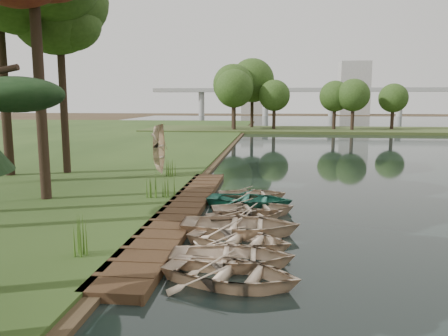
# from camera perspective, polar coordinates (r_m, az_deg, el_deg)

# --- Properties ---
(ground) EXTENTS (300.00, 300.00, 0.00)m
(ground) POSITION_cam_1_polar(r_m,az_deg,el_deg) (17.42, -0.28, -6.21)
(ground) COLOR #3D2F1D
(boardwalk) EXTENTS (1.60, 16.00, 0.30)m
(boardwalk) POSITION_cam_1_polar(r_m,az_deg,el_deg) (17.63, -5.48, -5.56)
(boardwalk) COLOR #392616
(boardwalk) RESTS_ON ground
(peninsula) EXTENTS (50.00, 14.00, 0.45)m
(peninsula) POSITION_cam_1_polar(r_m,az_deg,el_deg) (67.15, 11.42, 4.87)
(peninsula) COLOR #39471F
(peninsula) RESTS_ON ground
(far_trees) EXTENTS (45.60, 5.60, 8.80)m
(far_trees) POSITION_cam_1_polar(r_m,az_deg,el_deg) (66.82, 8.69, 10.25)
(far_trees) COLOR black
(far_trees) RESTS_ON peninsula
(bridge) EXTENTS (95.90, 4.00, 8.60)m
(bridge) POSITION_cam_1_polar(r_m,az_deg,el_deg) (137.15, 10.68, 9.61)
(bridge) COLOR #A5A5A0
(bridge) RESTS_ON ground
(building_a) EXTENTS (10.00, 8.00, 18.00)m
(building_a) POSITION_cam_1_polar(r_m,az_deg,el_deg) (159.30, 16.59, 9.94)
(building_a) COLOR #A5A5A0
(building_a) RESTS_ON ground
(building_b) EXTENTS (8.00, 8.00, 12.00)m
(building_b) POSITION_cam_1_polar(r_m,az_deg,el_deg) (161.89, 3.78, 9.19)
(building_b) COLOR #A5A5A0
(building_b) RESTS_ON ground
(rowboat_0) EXTENTS (3.95, 3.24, 0.71)m
(rowboat_0) POSITION_cam_1_polar(r_m,az_deg,el_deg) (10.93, 0.99, -13.17)
(rowboat_0) COLOR beige
(rowboat_0) RESTS_ON water
(rowboat_1) EXTENTS (3.45, 2.51, 0.70)m
(rowboat_1) POSITION_cam_1_polar(r_m,az_deg,el_deg) (12.02, 1.15, -11.13)
(rowboat_1) COLOR beige
(rowboat_1) RESTS_ON water
(rowboat_2) EXTENTS (3.82, 3.22, 0.67)m
(rowboat_2) POSITION_cam_1_polar(r_m,az_deg,el_deg) (13.48, 2.05, -8.98)
(rowboat_2) COLOR beige
(rowboat_2) RESTS_ON water
(rowboat_3) EXTENTS (3.97, 2.85, 0.82)m
(rowboat_3) POSITION_cam_1_polar(r_m,az_deg,el_deg) (14.71, 2.20, -7.17)
(rowboat_3) COLOR beige
(rowboat_3) RESTS_ON water
(rowboat_4) EXTENTS (3.60, 3.16, 0.62)m
(rowboat_4) POSITION_cam_1_polar(r_m,az_deg,el_deg) (16.31, 3.00, -5.94)
(rowboat_4) COLOR beige
(rowboat_4) RESTS_ON water
(rowboat_5) EXTENTS (3.78, 3.09, 0.69)m
(rowboat_5) POSITION_cam_1_polar(r_m,az_deg,el_deg) (17.19, 3.89, -5.08)
(rowboat_5) COLOR beige
(rowboat_5) RESTS_ON water
(rowboat_6) EXTENTS (3.91, 3.01, 0.75)m
(rowboat_6) POSITION_cam_1_polar(r_m,az_deg,el_deg) (18.55, 3.41, -3.96)
(rowboat_6) COLOR #328C73
(rowboat_6) RESTS_ON water
(rowboat_7) EXTENTS (3.41, 2.64, 0.65)m
(rowboat_7) POSITION_cam_1_polar(r_m,az_deg,el_deg) (19.93, 3.72, -3.22)
(rowboat_7) COLOR beige
(rowboat_7) RESTS_ON water
(stored_rowboat) EXTENTS (2.97, 2.16, 0.60)m
(stored_rowboat) POSITION_cam_1_polar(r_m,az_deg,el_deg) (25.48, -8.24, -0.16)
(stored_rowboat) COLOR beige
(stored_rowboat) RESTS_ON bank
(tree_6) EXTENTS (5.11, 5.11, 11.60)m
(tree_6) POSITION_cam_1_polar(r_m,az_deg,el_deg) (27.83, -20.81, 18.87)
(tree_6) COLOR black
(tree_6) RESTS_ON bank
(reeds_0) EXTENTS (0.60, 0.60, 1.05)m
(reeds_0) POSITION_cam_1_polar(r_m,az_deg,el_deg) (12.74, -18.22, -8.41)
(reeds_0) COLOR #3F661E
(reeds_0) RESTS_ON bank
(reeds_1) EXTENTS (0.60, 0.60, 1.03)m
(reeds_1) POSITION_cam_1_polar(r_m,az_deg,el_deg) (19.48, -9.33, -2.26)
(reeds_1) COLOR #3F661E
(reeds_1) RESTS_ON bank
(reeds_2) EXTENTS (0.60, 0.60, 0.90)m
(reeds_2) POSITION_cam_1_polar(r_m,az_deg,el_deg) (19.40, -7.35, -2.47)
(reeds_2) COLOR #3F661E
(reeds_2) RESTS_ON bank
(reeds_3) EXTENTS (0.60, 0.60, 0.99)m
(reeds_3) POSITION_cam_1_polar(r_m,az_deg,el_deg) (24.80, -7.08, 0.08)
(reeds_3) COLOR #3F661E
(reeds_3) RESTS_ON bank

